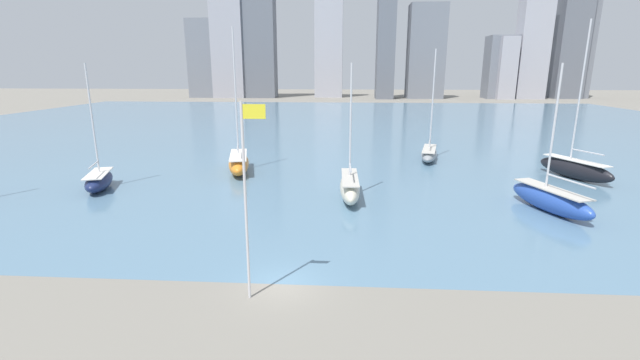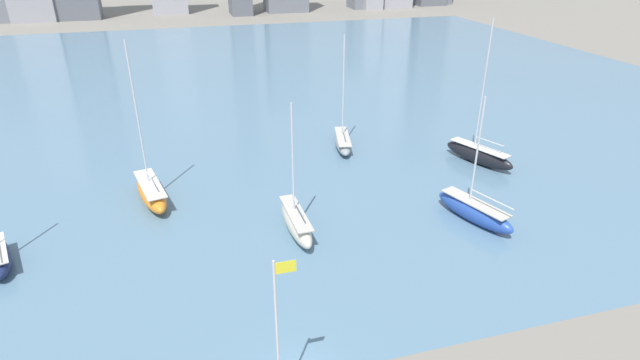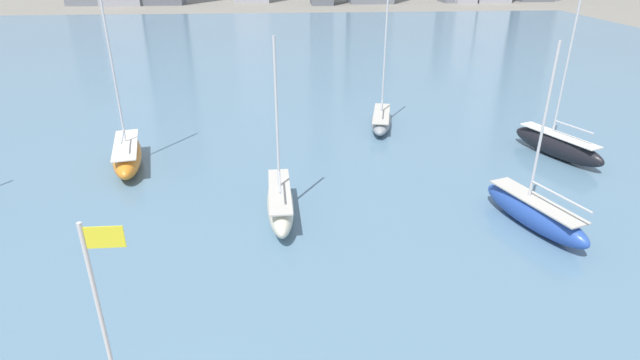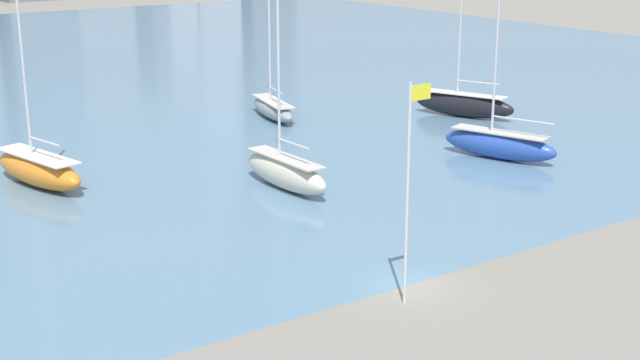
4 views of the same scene
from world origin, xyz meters
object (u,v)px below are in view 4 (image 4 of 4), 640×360
object	(u,v)px
sailboat_black	(464,104)
sailboat_gray	(273,108)
sailboat_cream	(285,172)
flag_pole	(409,186)
sailboat_blue	(499,144)
sailboat_orange	(38,169)

from	to	relation	value
sailboat_black	sailboat_gray	bearing A→B (deg)	124.42
sailboat_black	sailboat_cream	world-z (taller)	sailboat_black
flag_pole	sailboat_gray	world-z (taller)	sailboat_gray
flag_pole	sailboat_blue	distance (m)	27.88
flag_pole	sailboat_gray	bearing A→B (deg)	66.69
sailboat_black	sailboat_orange	xyz separation A→B (m)	(-38.24, 0.62, -0.03)
sailboat_gray	sailboat_blue	bearing A→B (deg)	-60.61
sailboat_black	sailboat_cream	xyz separation A→B (m)	(-25.10, -9.37, -0.05)
sailboat_gray	sailboat_cream	bearing A→B (deg)	-107.01
flag_pole	sailboat_gray	size ratio (longest dim) A/B	0.72
sailboat_gray	flag_pole	bearing A→B (deg)	-100.49
sailboat_orange	sailboat_cream	xyz separation A→B (m)	(13.14, -9.98, -0.02)
sailboat_gray	sailboat_blue	world-z (taller)	sailboat_gray
sailboat_gray	sailboat_orange	xyz separation A→B (m)	(-23.91, -8.78, 0.25)
sailboat_orange	sailboat_cream	world-z (taller)	sailboat_orange
sailboat_blue	sailboat_cream	distance (m)	17.35
flag_pole	sailboat_gray	xyz separation A→B (m)	(16.08, 37.32, -4.76)
sailboat_blue	sailboat_orange	size ratio (longest dim) A/B	0.75
flag_pole	sailboat_cream	distance (m)	19.83
sailboat_orange	sailboat_gray	bearing A→B (deg)	7.27
sailboat_gray	sailboat_black	bearing A→B (deg)	-20.42
sailboat_blue	sailboat_gray	bearing A→B (deg)	88.10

